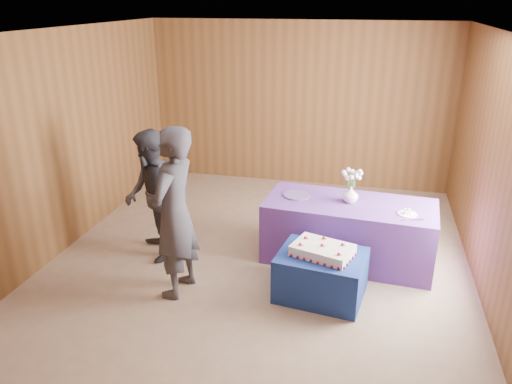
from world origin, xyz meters
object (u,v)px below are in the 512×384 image
(cake_table, at_px, (321,275))
(guest_left, at_px, (174,214))
(vase, at_px, (350,194))
(guest_right, at_px, (152,196))
(sheet_cake, at_px, (322,250))
(serving_table, at_px, (348,231))

(cake_table, bearing_deg, guest_left, -162.23)
(vase, distance_m, guest_right, 2.37)
(sheet_cake, distance_m, guest_left, 1.60)
(cake_table, xyz_separation_m, serving_table, (0.23, 0.89, 0.12))
(serving_table, bearing_deg, guest_right, -163.80)
(sheet_cake, height_order, vase, vase)
(guest_left, distance_m, guest_right, 0.90)
(sheet_cake, height_order, guest_left, guest_left)
(vase, bearing_deg, guest_left, -145.91)
(sheet_cake, distance_m, guest_right, 2.16)
(serving_table, height_order, vase, vase)
(vase, height_order, guest_left, guest_left)
(cake_table, relative_size, serving_table, 0.45)
(serving_table, height_order, guest_left, guest_left)
(vase, bearing_deg, sheet_cake, -103.15)
(cake_table, height_order, serving_table, serving_table)
(cake_table, distance_m, guest_left, 1.69)
(vase, distance_m, guest_left, 2.11)
(cake_table, xyz_separation_m, vase, (0.22, 0.91, 0.60))
(cake_table, bearing_deg, serving_table, 83.59)
(guest_right, bearing_deg, serving_table, 69.16)
(guest_left, height_order, guest_right, guest_left)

